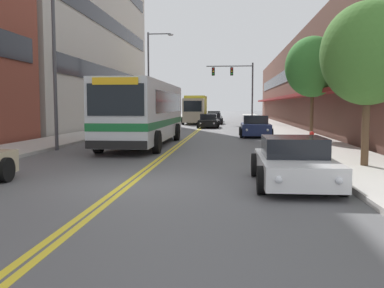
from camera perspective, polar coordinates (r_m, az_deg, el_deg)
ground_plane at (r=47.97m, az=1.88°, el=2.66°), size 240.00×240.00×0.00m
sidewalk_left at (r=48.86m, az=-6.39°, el=2.76°), size 3.06×106.00×0.14m
sidewalk_right at (r=48.09m, az=10.28°, el=2.67°), size 3.06×106.00×0.14m
centre_line at (r=47.97m, az=1.88°, el=2.66°), size 0.34×106.00×0.01m
storefront_row_right at (r=48.97m, az=17.15°, el=7.53°), size 9.10×68.00×8.62m
city_bus at (r=22.43m, az=-6.27°, el=4.46°), size 2.86×11.43×3.19m
car_champagne_parked_left_near at (r=43.50m, az=-4.30°, el=3.16°), size 2.02×4.43×1.23m
car_silver_parked_left_far at (r=36.20m, az=-6.25°, el=2.73°), size 2.08×4.36×1.19m
car_white_parked_right_foreground at (r=11.38m, az=13.41°, el=-2.43°), size 2.04×4.30×1.23m
car_navy_parked_right_mid at (r=28.76m, az=8.43°, el=2.26°), size 2.09×4.14×1.42m
car_charcoal_moving_lead at (r=48.76m, az=2.97°, el=3.38°), size 1.97×4.84×1.26m
car_slate_blue_moving_second at (r=56.02m, az=2.95°, el=3.65°), size 2.09×4.59×1.37m
car_black_moving_third at (r=40.49m, az=2.22°, el=3.04°), size 1.99×4.79×1.29m
box_truck at (r=48.96m, az=0.44°, el=4.65°), size 2.60×6.67×3.19m
traffic_signal_mast at (r=49.55m, az=6.05°, el=8.37°), size 5.35×0.38×6.92m
street_lamp_left_near at (r=20.76m, az=-17.35°, el=14.01°), size 2.03×0.28×9.19m
street_lamp_left_far at (r=42.42m, az=-5.39°, el=9.59°), size 2.58×0.28×9.13m
street_tree_right_near at (r=14.73m, az=22.44°, el=11.07°), size 2.94×2.94×5.15m
street_tree_right_mid at (r=25.62m, az=15.81°, el=9.86°), size 3.13×3.13×5.84m
fire_hydrant at (r=17.94m, az=15.64°, el=0.25°), size 0.29×0.21×0.87m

